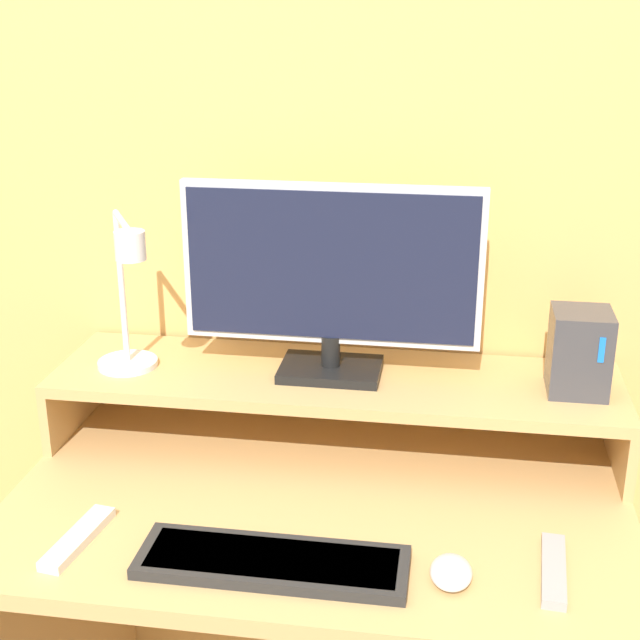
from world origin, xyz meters
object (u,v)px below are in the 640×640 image
mouse (451,572)px  remote_secondary (554,570)px  keyboard (272,562)px  desk_lamp (128,304)px  remote_control (78,538)px  router_dock (579,352)px  monitor (331,275)px

mouse → remote_secondary: mouse is taller
keyboard → desk_lamp: bearing=134.4°
remote_control → router_dock: bearing=26.4°
router_dock → keyboard: bearing=-139.3°
router_dock → keyboard: size_ratio=0.37×
monitor → remote_control: 0.63m
desk_lamp → mouse: bearing=-28.7°
monitor → keyboard: bearing=-93.8°
router_dock → keyboard: (-0.48, -0.42, -0.21)m
desk_lamp → keyboard: size_ratio=0.75×
router_dock → remote_control: (-0.80, -0.40, -0.21)m
keyboard → remote_secondary: keyboard is taller
router_dock → remote_secondary: router_dock is taller
monitor → remote_secondary: monitor is taller
keyboard → remote_control: 0.32m
remote_control → remote_secondary: (0.75, 0.03, 0.00)m
keyboard → mouse: (0.27, 0.01, 0.00)m
monitor → router_dock: monitor is taller
remote_control → monitor: bearing=49.4°
desk_lamp → remote_control: desk_lamp is taller
desk_lamp → remote_control: 0.43m
monitor → mouse: size_ratio=6.12×
remote_control → desk_lamp: bearing=93.0°
monitor → remote_control: size_ratio=3.13×
desk_lamp → keyboard: bearing=-45.6°
monitor → router_dock: size_ratio=3.61×
router_dock → remote_secondary: (-0.06, -0.37, -0.21)m
desk_lamp → remote_secondary: size_ratio=1.76×
monitor → remote_secondary: (0.40, -0.38, -0.33)m
monitor → mouse: (0.24, -0.41, -0.33)m
monitor → desk_lamp: 0.38m
router_dock → remote_secondary: bearing=-99.0°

